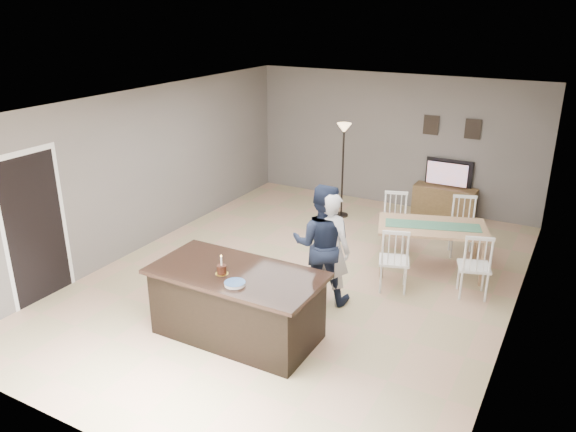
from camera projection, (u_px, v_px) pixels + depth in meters
The scene contains 14 objects.
floor at pixel (303, 278), 8.67m from camera, with size 8.00×8.00×0.00m, color tan.
room_shell at pixel (304, 174), 8.08m from camera, with size 8.00×8.00×8.00m.
kitchen_island at pixel (237, 303), 7.04m from camera, with size 2.15×1.10×0.90m.
tv_console at pixel (444, 202), 11.11m from camera, with size 1.20×0.40×0.60m, color brown.
television at pixel (448, 173), 10.97m from camera, with size 0.91×0.12×0.53m, color black.
tv_screen_glow at pixel (447, 174), 10.90m from camera, with size 0.78×0.78×0.00m, color orange.
picture_frames at pixel (452, 127), 10.79m from camera, with size 1.10×0.02×0.38m.
doorway at pixel (33, 215), 7.69m from camera, with size 0.00×2.10×2.65m.
woman at pixel (330, 248), 7.72m from camera, with size 0.60×0.39×1.64m, color #BBBCC0.
man at pixel (322, 244), 7.76m from camera, with size 0.84×0.65×1.73m, color #171E33.
birthday_cake at pixel (222, 269), 6.80m from camera, with size 0.16×0.16×0.25m.
plate_stack at pixel (235, 283), 6.54m from camera, with size 0.25×0.25×0.04m.
dining_table at pixel (432, 234), 8.70m from camera, with size 2.06×2.24×1.00m.
floor_lamp at pixel (344, 145), 10.72m from camera, with size 0.28×0.28×1.86m.
Camera 1 is at (3.54, -6.91, 3.98)m, focal length 35.00 mm.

